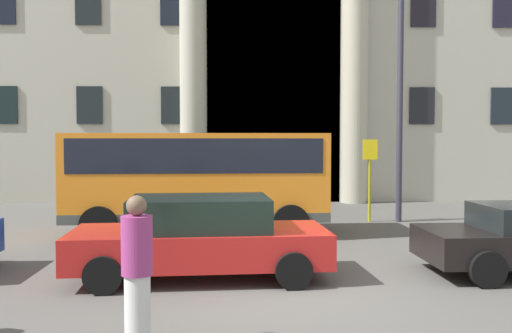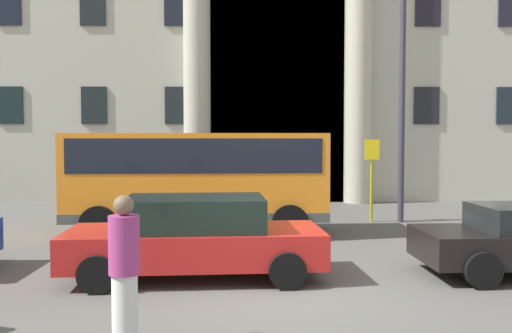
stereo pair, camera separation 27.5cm
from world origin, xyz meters
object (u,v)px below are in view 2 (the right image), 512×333
Objects in this scene: hedge_planter_west at (271,191)px; parked_coupe_end at (195,237)px; orange_minibus at (198,174)px; hedge_planter_entrance_left at (177,188)px; motorcycle_near_kerb at (505,231)px; pedestrian_man_crossing at (124,272)px; lamppost_plaza_centre at (403,59)px; bus_stop_sign at (372,171)px.

hedge_planter_west is 0.43× the size of parked_coupe_end.
hedge_planter_west is (2.09, 4.86, -0.88)m from orange_minibus.
orange_minibus is 5.01m from hedge_planter_entrance_left.
motorcycle_near_kerb is (6.98, -2.27, -1.12)m from orange_minibus.
pedestrian_man_crossing is (-0.48, -3.35, 0.18)m from parked_coupe_end.
motorcycle_near_kerb is 0.22× the size of lamppost_plaza_centre.
hedge_planter_west is 1.06× the size of motorcycle_near_kerb.
bus_stop_sign is 8.12m from parked_coupe_end.
parked_coupe_end is (-1.72, -9.37, 0.04)m from hedge_planter_west.
orange_minibus is 0.78× the size of lamppost_plaza_centre.
parked_coupe_end is 0.55× the size of lamppost_plaza_centre.
motorcycle_near_kerb is (1.98, -4.37, -1.09)m from bus_stop_sign.
parked_coupe_end is at bearing 1.88° from pedestrian_man_crossing.
hedge_planter_entrance_left is 8.58m from lamppost_plaza_centre.
hedge_planter_west is 6.27m from lamppost_plaza_centre.
orange_minibus is at bearing -113.29° from hedge_planter_west.
bus_stop_sign is 11.22m from pedestrian_man_crossing.
hedge_planter_entrance_left is 1.10× the size of motorcycle_near_kerb.
pedestrian_man_crossing is (1.07, -12.67, 0.11)m from hedge_planter_entrance_left.
hedge_planter_entrance_left is at bearing 156.39° from bus_stop_sign.
hedge_planter_west is 9.53m from parked_coupe_end.
lamppost_plaza_centre is at bearing -1.29° from bus_stop_sign.
hedge_planter_west is at bearing 0.28° from pedestrian_man_crossing.
parked_coupe_end is at bearing -100.38° from hedge_planter_west.
orange_minibus is at bearing 90.81° from parked_coupe_end.
hedge_planter_west is at bearing 64.52° from orange_minibus.
pedestrian_man_crossing is 12.27m from lamppost_plaza_centre.
pedestrian_man_crossing reaches higher than hedge_planter_entrance_left.
parked_coupe_end is 9.54m from lamppost_plaza_centre.
parked_coupe_end is at bearing -146.87° from motorcycle_near_kerb.
pedestrian_man_crossing is at bearing -85.19° from hedge_planter_entrance_left.
hedge_planter_entrance_left is at bearing 153.39° from motorcycle_near_kerb.
hedge_planter_west is at bearing 143.82° from lamppost_plaza_centre.
motorcycle_near_kerb is at bearing -65.63° from bus_stop_sign.
lamppost_plaza_centre is (5.51, 6.60, 4.12)m from parked_coupe_end.
pedestrian_man_crossing is at bearing -117.12° from bus_stop_sign.
orange_minibus reaches higher than hedge_planter_west.
hedge_planter_west is at bearing 75.71° from parked_coupe_end.
bus_stop_sign is at bearing -23.61° from hedge_planter_entrance_left.
pedestrian_man_crossing is (-0.11, -7.87, -0.66)m from orange_minibus.
hedge_planter_west is 0.23× the size of lamppost_plaza_centre.
motorcycle_near_kerb is at bearing -40.93° from hedge_planter_entrance_left.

